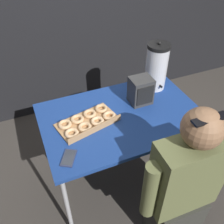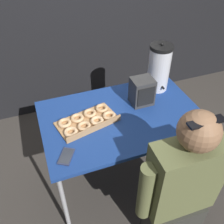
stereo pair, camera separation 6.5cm
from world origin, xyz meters
TOP-DOWN VIEW (x-y plane):
  - ground_plane at (0.00, 0.00)m, footprint 12.00×12.00m
  - back_wall at (0.00, 1.28)m, footprint 6.00×0.11m
  - folding_table at (0.00, 0.00)m, footprint 1.23×0.81m
  - donut_box at (-0.27, 0.02)m, footprint 0.49×0.33m
  - coffee_urn at (0.43, 0.25)m, footprint 0.19×0.21m
  - cell_phone at (-0.49, -0.25)m, footprint 0.14×0.16m
  - space_heater at (0.21, 0.10)m, footprint 0.17×0.15m
  - person_seated at (0.16, -0.64)m, footprint 0.61×0.26m

SIDE VIEW (x-z plane):
  - ground_plane at x=0.00m, z-range 0.00..0.00m
  - person_seated at x=0.16m, z-range -0.03..1.21m
  - folding_table at x=0.00m, z-range 0.33..1.08m
  - cell_phone at x=-0.49m, z-range 0.75..0.76m
  - donut_box at x=-0.27m, z-range 0.75..0.80m
  - space_heater at x=0.21m, z-range 0.75..0.97m
  - coffee_urn at x=0.43m, z-range 0.74..1.17m
  - back_wall at x=0.00m, z-range 0.00..2.48m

